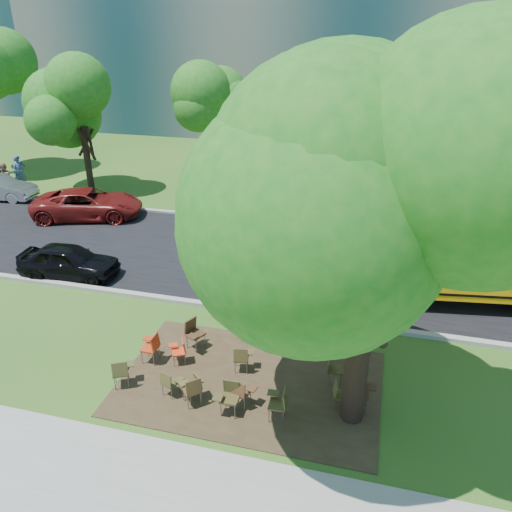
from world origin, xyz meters
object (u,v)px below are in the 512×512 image
(chair_5, at_px, (229,394))
(main_tree, at_px, (372,225))
(black_car, at_px, (69,261))
(chair_11, at_px, (242,357))
(chair_10, at_px, (193,331))
(chair_8, at_px, (152,345))
(chair_2, at_px, (193,388))
(chair_0, at_px, (121,370))
(pedestrian_b, at_px, (5,179))
(school_bus, at_px, (442,249))
(chair_3, at_px, (194,386))
(chair_13, at_px, (362,391))
(chair_6, at_px, (280,401))
(chair_1, at_px, (170,382))
(bg_car_red, at_px, (88,204))
(chair_4, at_px, (242,391))
(chair_7, at_px, (340,393))
(pedestrian_a, at_px, (20,172))
(chair_9, at_px, (180,349))
(chair_12, at_px, (334,367))

(chair_5, bearing_deg, main_tree, -169.76)
(black_car, bearing_deg, main_tree, -118.53)
(chair_11, bearing_deg, chair_10, 146.28)
(black_car, bearing_deg, chair_8, -132.02)
(chair_2, bearing_deg, chair_0, 132.86)
(black_car, xyz_separation_m, pedestrian_b, (-9.16, 7.83, 0.25))
(main_tree, bearing_deg, school_bus, 70.96)
(chair_3, xyz_separation_m, black_car, (-7.12, 5.33, 0.16))
(school_bus, xyz_separation_m, chair_13, (-2.17, -6.50, -1.27))
(chair_0, bearing_deg, chair_10, 33.01)
(chair_0, distance_m, chair_8, 1.25)
(chair_5, relative_size, black_car, 0.24)
(black_car, bearing_deg, school_bus, -86.62)
(chair_0, height_order, chair_6, chair_6)
(chair_0, bearing_deg, chair_8, 48.30)
(chair_2, bearing_deg, main_tree, -34.04)
(main_tree, relative_size, school_bus, 0.66)
(chair_11, distance_m, chair_13, 3.38)
(chair_2, distance_m, chair_3, 0.18)
(chair_6, distance_m, chair_10, 3.85)
(chair_5, bearing_deg, chair_2, -1.43)
(chair_3, bearing_deg, pedestrian_b, 1.32)
(chair_1, xyz_separation_m, chair_2, (0.71, -0.15, 0.06))
(bg_car_red, distance_m, pedestrian_b, 6.78)
(chair_4, bearing_deg, main_tree, 20.91)
(chair_6, bearing_deg, chair_2, 89.24)
(chair_1, bearing_deg, pedestrian_b, 156.90)
(chair_3, relative_size, chair_7, 1.00)
(chair_3, height_order, chair_8, chair_8)
(chair_0, distance_m, pedestrian_a, 20.18)
(chair_9, distance_m, chair_11, 1.83)
(chair_2, xyz_separation_m, chair_8, (-1.79, 1.39, 0.03))
(chair_1, height_order, chair_12, chair_12)
(chair_11, distance_m, pedestrian_b, 20.79)
(chair_7, xyz_separation_m, chair_13, (0.53, 0.08, 0.10))
(chair_7, xyz_separation_m, bg_car_red, (-13.49, 10.41, 0.24))
(chair_3, relative_size, pedestrian_a, 0.40)
(bg_car_red, relative_size, pedestrian_a, 2.70)
(chair_6, distance_m, chair_9, 3.55)
(chair_10, xyz_separation_m, black_car, (-6.29, 3.17, 0.05))
(school_bus, bearing_deg, bg_car_red, 158.31)
(chair_2, height_order, chair_8, chair_8)
(main_tree, xyz_separation_m, school_bus, (2.36, 6.83, -3.32))
(school_bus, height_order, chair_9, school_bus)
(bg_car_red, bearing_deg, chair_12, -143.12)
(chair_6, bearing_deg, school_bus, -31.62)
(school_bus, distance_m, chair_4, 8.91)
(chair_11, bearing_deg, chair_1, -147.86)
(chair_6, relative_size, bg_car_red, 0.17)
(chair_9, bearing_deg, chair_3, -173.56)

